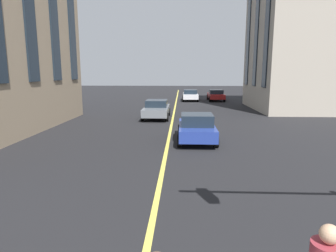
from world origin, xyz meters
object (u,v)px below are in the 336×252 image
(car_red_mid, at_px, (216,95))
(car_blue_parked_b, at_px, (197,128))
(car_grey_far, at_px, (157,109))
(car_white_trailing, at_px, (190,95))

(car_red_mid, xyz_separation_m, car_blue_parked_b, (-22.05, 3.48, -0.00))
(car_blue_parked_b, height_order, car_grey_far, car_blue_parked_b)
(car_red_mid, distance_m, car_white_trailing, 3.17)
(car_white_trailing, xyz_separation_m, car_grey_far, (-14.33, 2.97, 0.00))
(car_grey_far, bearing_deg, car_white_trailing, -11.71)
(car_blue_parked_b, relative_size, car_grey_far, 0.89)
(car_white_trailing, distance_m, car_blue_parked_b, 21.87)
(car_white_trailing, xyz_separation_m, car_blue_parked_b, (-21.87, 0.31, -0.00))
(car_grey_far, bearing_deg, car_red_mid, -22.93)
(car_red_mid, distance_m, car_blue_parked_b, 22.32)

